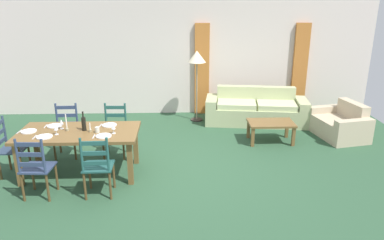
{
  "coord_description": "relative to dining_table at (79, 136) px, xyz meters",
  "views": [
    {
      "loc": [
        0.09,
        -5.66,
        2.8
      ],
      "look_at": [
        0.3,
        0.4,
        0.75
      ],
      "focal_mm": 34.46,
      "sensor_mm": 36.0,
      "label": 1
    }
  ],
  "objects": [
    {
      "name": "wine_glass_far_left",
      "position": [
        -0.29,
        0.12,
        0.2
      ],
      "size": [
        0.06,
        0.06,
        0.16
      ],
      "color": "white",
      "rests_on": "dining_table"
    },
    {
      "name": "fork_far_right",
      "position": [
        0.3,
        0.25,
        0.09
      ],
      "size": [
        0.03,
        0.17,
        0.01
      ],
      "primitive_type": "cube",
      "rotation": [
        0.0,
        0.0,
        -0.08
      ],
      "color": "silver",
      "rests_on": "dining_table"
    },
    {
      "name": "wall_far",
      "position": [
        1.53,
        3.39,
        0.69
      ],
      "size": [
        9.6,
        0.16,
        2.7
      ],
      "primitive_type": "cube",
      "color": "silver",
      "rests_on": "ground_plane"
    },
    {
      "name": "dining_chair_far_right",
      "position": [
        0.45,
        0.75,
        -0.19
      ],
      "size": [
        0.44,
        0.42,
        0.96
      ],
      "color": "#22534C",
      "rests_on": "ground_plane"
    },
    {
      "name": "fork_near_left",
      "position": [
        -0.6,
        -0.25,
        0.09
      ],
      "size": [
        0.02,
        0.17,
        0.01
      ],
      "primitive_type": "cube",
      "rotation": [
        0.0,
        0.0,
        0.01
      ],
      "color": "silver",
      "rests_on": "dining_table"
    },
    {
      "name": "armchair_upholstered",
      "position": [
        4.99,
        1.55,
        -0.41
      ],
      "size": [
        1.01,
        1.29,
        0.72
      ],
      "color": "#C3B191",
      "rests_on": "ground_plane"
    },
    {
      "name": "fork_head_west",
      "position": [
        -0.93,
        0.0,
        0.09
      ],
      "size": [
        0.03,
        0.17,
        0.01
      ],
      "primitive_type": "cube",
      "rotation": [
        0.0,
        0.0,
        -0.09
      ],
      "color": "silver",
      "rests_on": "dining_table"
    },
    {
      "name": "coffee_table",
      "position": [
        3.44,
        1.29,
        -0.31
      ],
      "size": [
        0.9,
        0.56,
        0.42
      ],
      "color": "brown",
      "rests_on": "ground_plane"
    },
    {
      "name": "dinner_plate_head_west",
      "position": [
        -0.78,
        0.0,
        0.1
      ],
      "size": [
        0.24,
        0.24,
        0.02
      ],
      "primitive_type": "cylinder",
      "color": "white",
      "rests_on": "dining_table"
    },
    {
      "name": "dining_chair_far_left",
      "position": [
        -0.44,
        0.78,
        -0.19
      ],
      "size": [
        0.43,
        0.41,
        0.96
      ],
      "color": "navy",
      "rests_on": "ground_plane"
    },
    {
      "name": "coffee_cup_primary",
      "position": [
        0.32,
        -0.07,
        0.13
      ],
      "size": [
        0.07,
        0.07,
        0.09
      ],
      "primitive_type": "cylinder",
      "color": "silver",
      "rests_on": "dining_table"
    },
    {
      "name": "dinner_plate_far_left",
      "position": [
        -0.45,
        0.25,
        0.1
      ],
      "size": [
        0.24,
        0.24,
        0.02
      ],
      "primitive_type": "cylinder",
      "color": "white",
      "rests_on": "dining_table"
    },
    {
      "name": "dining_chair_near_left",
      "position": [
        -0.44,
        -0.74,
        -0.19
      ],
      "size": [
        0.44,
        0.42,
        0.96
      ],
      "color": "navy",
      "rests_on": "ground_plane"
    },
    {
      "name": "wine_glass_near_right",
      "position": [
        0.58,
        -0.12,
        0.2
      ],
      "size": [
        0.06,
        0.06,
        0.16
      ],
      "color": "white",
      "rests_on": "dining_table"
    },
    {
      "name": "fork_far_left",
      "position": [
        -0.6,
        0.25,
        0.09
      ],
      "size": [
        0.02,
        0.17,
        0.01
      ],
      "primitive_type": "cube",
      "rotation": [
        0.0,
        0.0,
        0.02
      ],
      "color": "silver",
      "rests_on": "dining_table"
    },
    {
      "name": "fork_near_right",
      "position": [
        0.3,
        -0.25,
        0.09
      ],
      "size": [
        0.02,
        0.17,
        0.01
      ],
      "primitive_type": "cube",
      "rotation": [
        0.0,
        0.0,
        0.0
      ],
      "color": "silver",
      "rests_on": "dining_table"
    },
    {
      "name": "candle_tall",
      "position": [
        -0.18,
        0.02,
        0.17
      ],
      "size": [
        0.05,
        0.05,
        0.28
      ],
      "color": "#998C66",
      "rests_on": "dining_table"
    },
    {
      "name": "dinner_plate_far_right",
      "position": [
        0.45,
        0.25,
        0.1
      ],
      "size": [
        0.24,
        0.24,
        0.02
      ],
      "primitive_type": "cylinder",
      "color": "white",
      "rests_on": "dining_table"
    },
    {
      "name": "ground_plane",
      "position": [
        1.53,
        0.09,
        -0.67
      ],
      "size": [
        9.6,
        9.6,
        0.02
      ],
      "primitive_type": "cube",
      "color": "#2B4F35"
    },
    {
      "name": "dining_chair_near_right",
      "position": [
        0.43,
        -0.72,
        -0.19
      ],
      "size": [
        0.43,
        0.41,
        0.96
      ],
      "color": "#22534E",
      "rests_on": "ground_plane"
    },
    {
      "name": "standing_lamp",
      "position": [
        2.02,
        2.69,
        0.75
      ],
      "size": [
        0.4,
        0.4,
        1.64
      ],
      "color": "#332D28",
      "rests_on": "ground_plane"
    },
    {
      "name": "wine_bottle",
      "position": [
        0.09,
        0.03,
        0.2
      ],
      "size": [
        0.07,
        0.07,
        0.32
      ],
      "color": "black",
      "rests_on": "dining_table"
    },
    {
      "name": "dinner_plate_near_left",
      "position": [
        -0.45,
        -0.25,
        0.1
      ],
      "size": [
        0.24,
        0.24,
        0.02
      ],
      "primitive_type": "cylinder",
      "color": "white",
      "rests_on": "dining_table"
    },
    {
      "name": "curtain_panel_left",
      "position": [
        2.17,
        3.25,
        0.44
      ],
      "size": [
        0.35,
        0.08,
        2.2
      ],
      "primitive_type": "cube",
      "color": "#BE6F2F",
      "rests_on": "ground_plane"
    },
    {
      "name": "wine_glass_near_left",
      "position": [
        -0.3,
        -0.14,
        0.2
      ],
      "size": [
        0.06,
        0.06,
        0.16
      ],
      "color": "white",
      "rests_on": "dining_table"
    },
    {
      "name": "candle_short",
      "position": [
        0.2,
        -0.04,
        0.13
      ],
      "size": [
        0.05,
        0.05,
        0.15
      ],
      "color": "#998C66",
      "rests_on": "dining_table"
    },
    {
      "name": "couch",
      "position": [
        3.38,
        2.5,
        -0.37
      ],
      "size": [
        2.37,
        1.1,
        0.8
      ],
      "color": "#B5BD89",
      "rests_on": "ground_plane"
    },
    {
      "name": "dinner_plate_near_right",
      "position": [
        0.45,
        -0.25,
        0.1
      ],
      "size": [
        0.24,
        0.24,
        0.02
      ],
      "primitive_type": "cylinder",
      "color": "white",
      "rests_on": "dining_table"
    },
    {
      "name": "curtain_panel_right",
      "position": [
        4.57,
        3.25,
        0.44
      ],
      "size": [
        0.35,
        0.08,
        2.2
      ],
      "primitive_type": "cube",
      "color": "#BE6F2F",
      "rests_on": "ground_plane"
    },
    {
      "name": "dining_chair_head_west",
      "position": [
        -1.14,
        0.01,
        -0.19
      ],
      "size": [
        0.4,
        0.42,
        0.96
      ],
      "color": "#2F3F57",
      "rests_on": "ground_plane"
    },
    {
      "name": "dining_table",
      "position": [
        0.0,
        0.0,
        0.0
      ],
      "size": [
        1.9,
        0.96,
        0.75
      ],
      "color": "brown",
      "rests_on": "ground_plane"
    }
  ]
}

